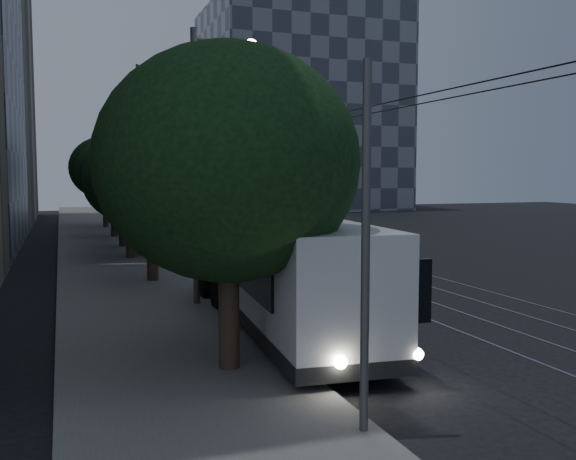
% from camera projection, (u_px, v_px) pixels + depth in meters
% --- Properties ---
extents(ground, '(120.00, 120.00, 0.00)m').
position_uv_depth(ground, '(373.00, 301.00, 21.44)').
color(ground, black).
rests_on(ground, ground).
extents(sidewalk, '(5.00, 90.00, 0.15)m').
position_uv_depth(sidewalk, '(103.00, 245.00, 37.71)').
color(sidewalk, slate).
rests_on(sidewalk, ground).
extents(tram_rails, '(4.52, 90.00, 0.02)m').
position_uv_depth(tram_rails, '(265.00, 240.00, 41.05)').
color(tram_rails, gray).
rests_on(tram_rails, ground).
extents(overhead_wires, '(2.23, 90.00, 6.00)m').
position_uv_depth(overhead_wires, '(146.00, 187.00, 38.26)').
color(overhead_wires, black).
rests_on(overhead_wires, ground).
extents(building_distant_right, '(22.00, 18.00, 24.00)m').
position_uv_depth(building_distant_right, '(300.00, 110.00, 78.03)').
color(building_distant_right, '#3E434E').
rests_on(building_distant_right, ground).
extents(trolleybus, '(3.36, 12.03, 5.63)m').
position_uv_depth(trolleybus, '(279.00, 268.00, 17.79)').
color(trolleybus, white).
rests_on(trolleybus, ground).
extents(pickup_silver, '(3.85, 5.73, 1.46)m').
position_uv_depth(pickup_silver, '(178.00, 244.00, 32.07)').
color(pickup_silver, '#95979C').
rests_on(pickup_silver, ground).
extents(car_white_a, '(2.29, 4.78, 1.58)m').
position_uv_depth(car_white_a, '(182.00, 237.00, 35.45)').
color(car_white_a, silver).
rests_on(car_white_a, ground).
extents(car_white_b, '(3.33, 5.53, 1.50)m').
position_uv_depth(car_white_b, '(176.00, 227.00, 41.95)').
color(car_white_b, '#BBBBBF').
rests_on(car_white_b, ground).
extents(car_white_c, '(1.70, 4.08, 1.31)m').
position_uv_depth(car_white_c, '(156.00, 223.00, 46.94)').
color(car_white_c, silver).
rests_on(car_white_c, ground).
extents(car_white_d, '(2.97, 4.15, 1.31)m').
position_uv_depth(car_white_d, '(145.00, 218.00, 52.27)').
color(car_white_d, '#B5B4B9').
rests_on(car_white_d, ground).
extents(tree_0, '(5.48, 5.48, 6.94)m').
position_uv_depth(tree_0, '(228.00, 163.00, 13.23)').
color(tree_0, '#32261B').
rests_on(tree_0, ground).
extents(tree_1, '(3.86, 3.86, 5.70)m').
position_uv_depth(tree_1, '(151.00, 182.00, 24.45)').
color(tree_1, '#32261B').
rests_on(tree_1, ground).
extents(tree_2, '(4.43, 4.43, 5.89)m').
position_uv_depth(tree_2, '(129.00, 182.00, 31.20)').
color(tree_2, '#32261B').
rests_on(tree_2, ground).
extents(tree_3, '(3.95, 3.95, 5.84)m').
position_uv_depth(tree_3, '(122.00, 178.00, 36.16)').
color(tree_3, '#32261B').
rests_on(tree_3, ground).
extents(tree_4, '(4.78, 4.78, 6.51)m').
position_uv_depth(tree_4, '(113.00, 172.00, 41.95)').
color(tree_4, '#32261B').
rests_on(tree_4, ground).
extents(tree_5, '(5.37, 5.37, 7.13)m').
position_uv_depth(tree_5, '(105.00, 168.00, 49.49)').
color(tree_5, '#32261B').
rests_on(tree_5, ground).
extents(streetlamp_near, '(2.15, 0.44, 8.70)m').
position_uv_depth(streetlamp_near, '(207.00, 140.00, 19.99)').
color(streetlamp_near, '#525355').
rests_on(streetlamp_near, ground).
extents(streetlamp_far, '(2.59, 0.44, 10.82)m').
position_uv_depth(streetlamp_far, '(146.00, 137.00, 39.02)').
color(streetlamp_far, '#525355').
rests_on(streetlamp_far, ground).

